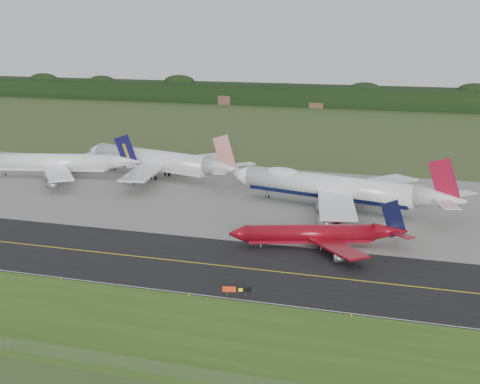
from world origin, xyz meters
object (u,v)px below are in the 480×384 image
at_px(jet_red_737, 319,234).
at_px(jet_navy_gold, 58,163).
at_px(jet_ba_747, 336,188).
at_px(taxiway_sign, 237,290).
at_px(jet_star_tail, 159,161).

height_order(jet_red_737, jet_navy_gold, jet_navy_gold).
bearing_deg(jet_ba_747, taxiway_sign, -96.36).
distance_m(jet_ba_747, taxiway_sign, 65.08).
bearing_deg(jet_navy_gold, taxiway_sign, -42.06).
relative_size(jet_ba_747, jet_red_737, 1.70).
height_order(jet_ba_747, taxiway_sign, jet_ba_747).
height_order(jet_navy_gold, taxiway_sign, jet_navy_gold).
bearing_deg(jet_ba_747, jet_star_tail, 161.48).
xyz_separation_m(jet_star_tail, taxiway_sign, (52.35, -84.47, -4.19)).
relative_size(jet_navy_gold, taxiway_sign, 10.52).
bearing_deg(taxiway_sign, jet_red_737, 74.05).
relative_size(jet_red_737, taxiway_sign, 7.41).
xyz_separation_m(jet_ba_747, jet_navy_gold, (-91.10, 11.19, -0.99)).
bearing_deg(jet_ba_747, jet_navy_gold, 173.00).
bearing_deg(jet_star_tail, jet_ba_747, -18.52).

